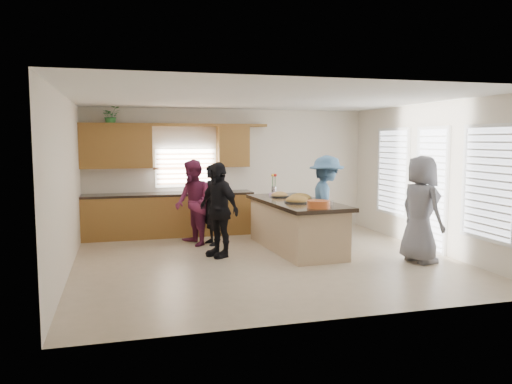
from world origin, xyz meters
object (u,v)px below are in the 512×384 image
object	(u,v)px
woman_left_back	(212,205)
woman_left_front	(218,210)
woman_left_mid	(193,203)
woman_right_back	(326,202)
salad_bowl	(319,204)
woman_right_front	(421,209)
island	(296,226)

from	to	relation	value
woman_left_back	woman_left_front	size ratio (longest dim) A/B	0.95
woman_left_mid	woman_right_back	world-z (taller)	woman_right_back
salad_bowl	woman_right_back	world-z (taller)	woman_right_back
salad_bowl	woman_left_front	distance (m)	1.81
salad_bowl	woman_right_back	size ratio (longest dim) A/B	0.22
woman_left_mid	woman_right_front	distance (m)	4.31
island	woman_right_front	world-z (taller)	woman_right_front
woman_left_mid	woman_left_front	bearing A→B (deg)	0.27
woman_left_front	woman_right_back	xyz separation A→B (m)	(2.18, 0.19, 0.05)
island	woman_right_front	distance (m)	2.33
island	woman_left_mid	distance (m)	2.10
salad_bowl	woman_left_back	world-z (taller)	woman_left_back
woman_left_mid	woman_right_front	bearing A→B (deg)	40.79
salad_bowl	woman_left_front	bearing A→B (deg)	149.71
woman_left_back	woman_left_front	distance (m)	1.05
woman_left_front	woman_right_back	world-z (taller)	woman_right_back
island	salad_bowl	world-z (taller)	salad_bowl
salad_bowl	woman_left_mid	size ratio (longest dim) A/B	0.23
salad_bowl	woman_right_front	xyz separation A→B (m)	(1.72, -0.41, -0.10)
island	woman_right_back	distance (m)	0.78
island	woman_left_back	distance (m)	1.75
woman_left_front	woman_left_back	bearing A→B (deg)	148.35
woman_left_back	woman_left_mid	distance (m)	0.38
woman_left_mid	woman_left_front	distance (m)	1.13
island	woman_left_back	size ratio (longest dim) A/B	1.71
salad_bowl	woman_left_back	xyz separation A→B (m)	(-1.49, 1.96, -0.21)
island	woman_right_front	bearing A→B (deg)	-44.35
island	woman_right_back	xyz separation A→B (m)	(0.63, 0.02, 0.45)
salad_bowl	woman_left_back	size ratio (longest dim) A/B	0.24
island	woman_left_mid	bearing A→B (deg)	150.00
woman_left_back	woman_right_back	world-z (taller)	woman_right_back
salad_bowl	island	bearing A→B (deg)	90.76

